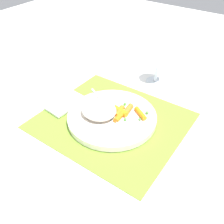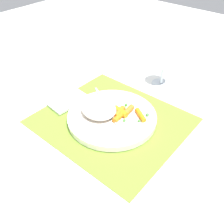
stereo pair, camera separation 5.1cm
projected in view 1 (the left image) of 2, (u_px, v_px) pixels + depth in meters
ground_plane at (112, 121)px, 0.76m from camera, size 2.40×2.40×0.00m
placemat at (112, 120)px, 0.75m from camera, size 0.41×0.37×0.01m
plate at (112, 117)px, 0.75m from camera, size 0.26×0.26×0.02m
rice_mound at (99, 110)px, 0.73m from camera, size 0.11×0.10×0.03m
carrot_portion at (125, 112)px, 0.74m from camera, size 0.10×0.10×0.02m
pea_scatter at (124, 113)px, 0.74m from camera, size 0.09×0.09×0.01m
fork at (108, 109)px, 0.76m from camera, size 0.18×0.10×0.01m
wine_glass at (159, 54)px, 0.86m from camera, size 0.08×0.08×0.15m
napkin at (66, 103)px, 0.81m from camera, size 0.09×0.13×0.01m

